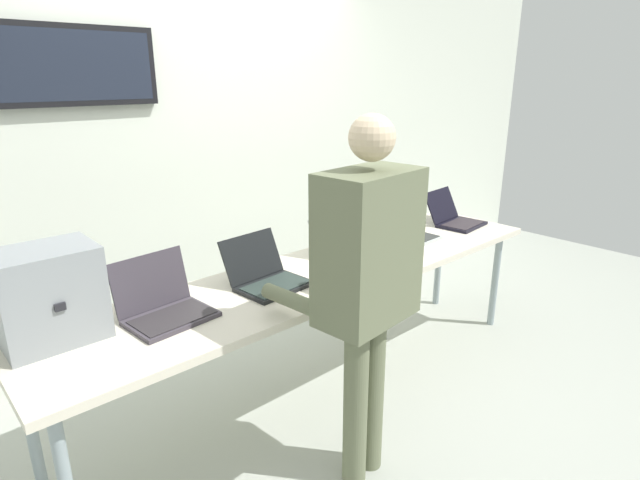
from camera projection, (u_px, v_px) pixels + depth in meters
ground at (323, 389)px, 3.09m from camera, size 8.00×8.00×0.04m
back_wall at (209, 139)px, 3.44m from camera, size 8.00×0.11×2.76m
workbench at (324, 278)px, 2.87m from camera, size 3.19×0.70×0.76m
equipment_box at (49, 295)px, 2.05m from camera, size 0.39×0.30×0.39m
laptop_station_0 at (163, 304)px, 2.28m from camera, size 0.39×0.35×0.27m
laptop_station_1 at (266, 275)px, 2.63m from camera, size 0.38×0.38×0.24m
laptop_station_2 at (345, 249)px, 3.03m from camera, size 0.30×0.35×0.23m
laptop_station_3 at (405, 232)px, 3.36m from camera, size 0.39×0.32×0.24m
laptop_station_4 at (454, 217)px, 3.71m from camera, size 0.37×0.39×0.24m
person at (366, 274)px, 2.13m from camera, size 0.47×0.62×1.66m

